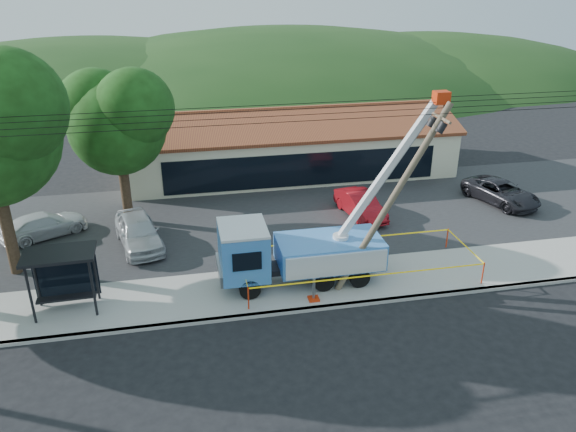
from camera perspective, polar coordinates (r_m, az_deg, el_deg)
The scene contains 17 objects.
ground at distance 22.82m, azimuth 0.50°, elevation -12.80°, with size 120.00×120.00×0.00m, color black.
curb at distance 24.45m, azimuth -0.52°, elevation -9.75°, with size 60.00×0.25×0.15m, color #ACA8A1.
sidewalk at distance 26.02m, azimuth -1.31°, elevation -7.44°, with size 60.00×4.00×0.15m, color #ACA8A1.
parking_lot at distance 33.02m, azimuth -3.75°, elevation -0.28°, with size 60.00×12.00×0.10m, color #28282B.
strip_mall at distance 40.36m, azimuth 0.28°, elevation 7.20°, with size 22.50×8.53×4.67m.
tree_lot at distance 31.88m, azimuth -17.06°, elevation 9.55°, with size 6.30×5.60×8.94m.
hill_west at distance 74.94m, azimuth -20.22°, elevation 12.30°, with size 78.40×56.00×28.00m, color #193915.
hill_center at distance 75.36m, azimuth -0.62°, elevation 13.80°, with size 89.60×64.00×32.00m, color #193915.
hill_east at distance 81.42m, azimuth 13.78°, elevation 13.93°, with size 72.80×52.00×26.00m, color #193915.
utility_truck at distance 25.77m, azimuth 0.83°, elevation -3.45°, with size 10.17×4.06×8.65m.
leaning_pole at distance 24.71m, azimuth 10.99°, elevation 2.49°, with size 4.78×1.62×8.54m.
bus_shelter at distance 25.36m, azimuth -22.00°, elevation -4.76°, with size 2.93×1.86×2.78m.
caution_tape at distance 26.75m, azimuth 7.11°, elevation -4.53°, with size 10.98×3.74×1.08m.
car_silver at distance 30.81m, azimuth -14.77°, elevation -3.10°, with size 1.98×4.92×1.68m, color #B7BABF.
car_red at distance 33.53m, azimuth 7.30°, elevation -0.13°, with size 1.51×4.33×1.43m, color maroon.
car_white at distance 33.60m, azimuth -23.35°, elevation -2.01°, with size 1.85×4.55×1.32m, color silver.
car_dark at distance 37.52m, azimuth 20.65°, elevation 1.16°, with size 2.31×5.02×1.39m, color black.
Camera 1 is at (-3.76, -17.80, 13.78)m, focal length 35.00 mm.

